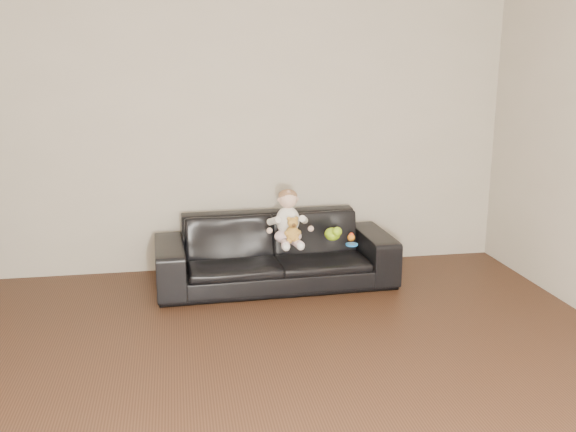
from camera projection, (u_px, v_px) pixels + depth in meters
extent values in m
plane|color=#B7AD9A|center=(213.00, 117.00, 5.27)|extent=(5.00, 0.00, 5.00)
imported|color=black|center=(275.00, 251.00, 5.11)|extent=(1.90, 0.79, 0.55)
ellipsoid|color=white|center=(288.00, 236.00, 5.01)|extent=(0.22, 0.19, 0.12)
ellipsoid|color=white|center=(288.00, 220.00, 4.99)|extent=(0.19, 0.15, 0.22)
sphere|color=beige|center=(288.00, 199.00, 4.94)|extent=(0.15, 0.15, 0.15)
ellipsoid|color=#8C603F|center=(288.00, 196.00, 4.94)|extent=(0.15, 0.15, 0.10)
cylinder|color=white|center=(285.00, 243.00, 4.87)|extent=(0.07, 0.18, 0.07)
cylinder|color=white|center=(297.00, 243.00, 4.89)|extent=(0.07, 0.18, 0.07)
sphere|color=white|center=(286.00, 247.00, 4.78)|extent=(0.06, 0.06, 0.06)
sphere|color=white|center=(300.00, 246.00, 4.80)|extent=(0.06, 0.06, 0.06)
cylinder|color=white|center=(274.00, 221.00, 4.92)|extent=(0.05, 0.15, 0.10)
cylinder|color=white|center=(303.00, 220.00, 4.96)|extent=(0.05, 0.15, 0.10)
ellipsoid|color=#B98734|center=(292.00, 234.00, 4.86)|extent=(0.11, 0.10, 0.12)
sphere|color=#B98734|center=(293.00, 223.00, 4.83)|extent=(0.09, 0.09, 0.08)
sphere|color=#B98734|center=(289.00, 219.00, 4.83)|extent=(0.03, 0.03, 0.03)
sphere|color=#B98734|center=(296.00, 218.00, 4.84)|extent=(0.03, 0.03, 0.03)
sphere|color=#593819|center=(294.00, 225.00, 4.80)|extent=(0.03, 0.03, 0.03)
ellipsoid|color=#97D318|center=(332.00, 234.00, 5.09)|extent=(0.15, 0.17, 0.10)
sphere|color=orange|center=(351.00, 238.00, 5.07)|extent=(0.07, 0.07, 0.06)
cylinder|color=blue|center=(352.00, 245.00, 4.96)|extent=(0.13, 0.13, 0.01)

